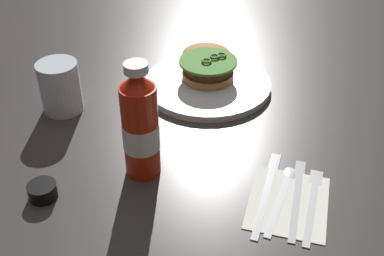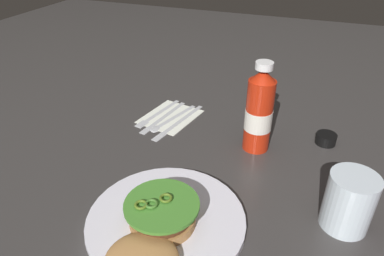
{
  "view_description": "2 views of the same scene",
  "coord_description": "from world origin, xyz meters",
  "px_view_note": "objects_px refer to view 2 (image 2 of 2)",
  "views": [
    {
      "loc": [
        -0.85,
        -0.1,
        0.58
      ],
      "look_at": [
        -0.15,
        -0.05,
        0.06
      ],
      "focal_mm": 45.66,
      "sensor_mm": 36.0,
      "label": 1
    },
    {
      "loc": [
        0.51,
        0.13,
        0.48
      ],
      "look_at": [
        -0.13,
        -0.11,
        0.06
      ],
      "focal_mm": 32.47,
      "sensor_mm": 36.0,
      "label": 2
    }
  ],
  "objects_px": {
    "condiment_cup": "(326,139)",
    "fork_utensil": "(155,114)",
    "dinner_plate": "(166,220)",
    "steak_knife": "(161,118)",
    "spoon_utensil": "(167,121)",
    "water_glass": "(349,202)",
    "butter_knife": "(176,123)",
    "burger_sandwich": "(155,229)",
    "ketchup_bottle": "(259,112)",
    "napkin": "(170,116)"
  },
  "relations": [
    {
      "from": "condiment_cup",
      "to": "spoon_utensil",
      "type": "xyz_separation_m",
      "value": [
        0.04,
        -0.41,
        -0.01
      ]
    },
    {
      "from": "dinner_plate",
      "to": "ketchup_bottle",
      "type": "bearing_deg",
      "value": 161.43
    },
    {
      "from": "dinner_plate",
      "to": "fork_utensil",
      "type": "relative_size",
      "value": 1.58
    },
    {
      "from": "napkin",
      "to": "fork_utensil",
      "type": "xyz_separation_m",
      "value": [
        0.01,
        -0.04,
        0.0
      ]
    },
    {
      "from": "condiment_cup",
      "to": "fork_utensil",
      "type": "xyz_separation_m",
      "value": [
        0.03,
        -0.45,
        -0.01
      ]
    },
    {
      "from": "condiment_cup",
      "to": "steak_knife",
      "type": "relative_size",
      "value": 0.25
    },
    {
      "from": "condiment_cup",
      "to": "fork_utensil",
      "type": "height_order",
      "value": "condiment_cup"
    },
    {
      "from": "condiment_cup",
      "to": "spoon_utensil",
      "type": "relative_size",
      "value": 0.28
    },
    {
      "from": "dinner_plate",
      "to": "spoon_utensil",
      "type": "distance_m",
      "value": 0.36
    },
    {
      "from": "ketchup_bottle",
      "to": "fork_utensil",
      "type": "relative_size",
      "value": 1.19
    },
    {
      "from": "dinner_plate",
      "to": "fork_utensil",
      "type": "height_order",
      "value": "dinner_plate"
    },
    {
      "from": "steak_knife",
      "to": "butter_knife",
      "type": "distance_m",
      "value": 0.05
    },
    {
      "from": "burger_sandwich",
      "to": "spoon_utensil",
      "type": "relative_size",
      "value": 1.25
    },
    {
      "from": "steak_knife",
      "to": "spoon_utensil",
      "type": "height_order",
      "value": "same"
    },
    {
      "from": "fork_utensil",
      "to": "dinner_plate",
      "type": "bearing_deg",
      "value": 28.92
    },
    {
      "from": "ketchup_bottle",
      "to": "condiment_cup",
      "type": "distance_m",
      "value": 0.2
    },
    {
      "from": "water_glass",
      "to": "butter_knife",
      "type": "xyz_separation_m",
      "value": [
        -0.22,
        -0.42,
        -0.05
      ]
    },
    {
      "from": "water_glass",
      "to": "butter_knife",
      "type": "height_order",
      "value": "water_glass"
    },
    {
      "from": "dinner_plate",
      "to": "fork_utensil",
      "type": "distance_m",
      "value": 0.4
    },
    {
      "from": "burger_sandwich",
      "to": "ketchup_bottle",
      "type": "bearing_deg",
      "value": 164.29
    },
    {
      "from": "napkin",
      "to": "steak_knife",
      "type": "relative_size",
      "value": 0.78
    },
    {
      "from": "fork_utensil",
      "to": "steak_knife",
      "type": "height_order",
      "value": "same"
    },
    {
      "from": "burger_sandwich",
      "to": "fork_utensil",
      "type": "xyz_separation_m",
      "value": [
        -0.4,
        -0.2,
        -0.03
      ]
    },
    {
      "from": "napkin",
      "to": "fork_utensil",
      "type": "distance_m",
      "value": 0.04
    },
    {
      "from": "fork_utensil",
      "to": "water_glass",
      "type": "bearing_deg",
      "value": 64.23
    },
    {
      "from": "ketchup_bottle",
      "to": "burger_sandwich",
      "type": "bearing_deg",
      "value": -15.71
    },
    {
      "from": "napkin",
      "to": "condiment_cup",
      "type": "bearing_deg",
      "value": 92.15
    },
    {
      "from": "napkin",
      "to": "steak_knife",
      "type": "distance_m",
      "value": 0.03
    },
    {
      "from": "condiment_cup",
      "to": "steak_knife",
      "type": "height_order",
      "value": "condiment_cup"
    },
    {
      "from": "dinner_plate",
      "to": "steak_knife",
      "type": "distance_m",
      "value": 0.38
    },
    {
      "from": "burger_sandwich",
      "to": "condiment_cup",
      "type": "xyz_separation_m",
      "value": [
        -0.43,
        0.26,
        -0.02
      ]
    },
    {
      "from": "water_glass",
      "to": "condiment_cup",
      "type": "distance_m",
      "value": 0.27
    },
    {
      "from": "ketchup_bottle",
      "to": "spoon_utensil",
      "type": "bearing_deg",
      "value": -97.73
    },
    {
      "from": "dinner_plate",
      "to": "ketchup_bottle",
      "type": "xyz_separation_m",
      "value": [
        -0.3,
        0.1,
        0.09
      ]
    },
    {
      "from": "condiment_cup",
      "to": "ketchup_bottle",
      "type": "bearing_deg",
      "value": -63.53
    },
    {
      "from": "water_glass",
      "to": "steak_knife",
      "type": "height_order",
      "value": "water_glass"
    },
    {
      "from": "water_glass",
      "to": "spoon_utensil",
      "type": "xyz_separation_m",
      "value": [
        -0.22,
        -0.45,
        -0.05
      ]
    },
    {
      "from": "fork_utensil",
      "to": "burger_sandwich",
      "type": "bearing_deg",
      "value": 26.21
    },
    {
      "from": "spoon_utensil",
      "to": "burger_sandwich",
      "type": "bearing_deg",
      "value": 21.62
    },
    {
      "from": "spoon_utensil",
      "to": "fork_utensil",
      "type": "bearing_deg",
      "value": -112.32
    },
    {
      "from": "butter_knife",
      "to": "water_glass",
      "type": "bearing_deg",
      "value": 62.87
    },
    {
      "from": "dinner_plate",
      "to": "butter_knife",
      "type": "distance_m",
      "value": 0.35
    },
    {
      "from": "burger_sandwich",
      "to": "water_glass",
      "type": "bearing_deg",
      "value": 118.43
    },
    {
      "from": "water_glass",
      "to": "napkin",
      "type": "distance_m",
      "value": 0.52
    },
    {
      "from": "fork_utensil",
      "to": "butter_knife",
      "type": "xyz_separation_m",
      "value": [
        0.02,
        0.07,
        0.0
      ]
    },
    {
      "from": "fork_utensil",
      "to": "condiment_cup",
      "type": "bearing_deg",
      "value": 93.3
    },
    {
      "from": "burger_sandwich",
      "to": "butter_knife",
      "type": "height_order",
      "value": "burger_sandwich"
    },
    {
      "from": "dinner_plate",
      "to": "butter_knife",
      "type": "bearing_deg",
      "value": -159.87
    },
    {
      "from": "steak_knife",
      "to": "spoon_utensil",
      "type": "relative_size",
      "value": 1.14
    },
    {
      "from": "napkin",
      "to": "butter_knife",
      "type": "xyz_separation_m",
      "value": [
        0.03,
        0.03,
        0.0
      ]
    }
  ]
}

